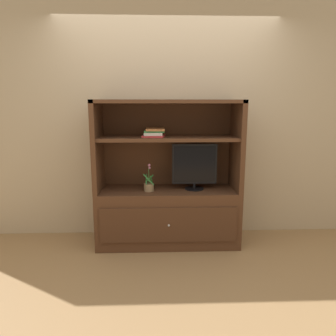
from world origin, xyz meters
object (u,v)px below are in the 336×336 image
object	(u,v)px
media_console	(168,200)
tv_monitor	(195,166)
potted_plant	(149,186)
magazine_stack	(154,133)

from	to	relation	value
media_console	tv_monitor	bearing A→B (deg)	-2.55
potted_plant	magazine_stack	distance (m)	0.58
tv_monitor	magazine_stack	xyz separation A→B (m)	(-0.44, 0.01, 0.37)
media_console	magazine_stack	world-z (taller)	media_console
tv_monitor	magazine_stack	world-z (taller)	magazine_stack
media_console	tv_monitor	distance (m)	0.48
media_console	potted_plant	distance (m)	0.28
tv_monitor	magazine_stack	size ratio (longest dim) A/B	1.49
tv_monitor	magazine_stack	distance (m)	0.57
potted_plant	magazine_stack	bearing A→B (deg)	45.95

